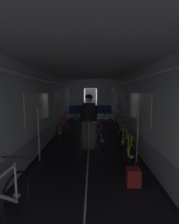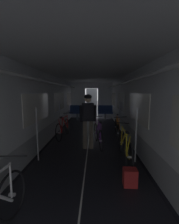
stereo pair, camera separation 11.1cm
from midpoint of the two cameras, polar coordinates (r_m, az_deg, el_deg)
train_car_shell at (r=5.31m, az=0.19°, el=6.40°), size 3.14×12.34×2.57m
bench_seat_far_left at (r=9.91m, az=-4.27°, el=0.32°), size 0.98×0.51×0.95m
bench_seat_far_right at (r=9.89m, az=6.16°, el=0.27°), size 0.98×0.51×0.95m
bicycle_orange at (r=6.10m, az=10.86°, el=-6.07°), size 0.44×1.69×0.95m
bicycle_yellow at (r=4.16m, az=13.93°, el=-12.62°), size 0.44×1.69×0.95m
bicycle_red at (r=6.14m, az=-9.19°, el=-5.95°), size 0.48×1.69×0.95m
person_cyclist_aisle at (r=4.75m, az=0.11°, el=-1.31°), size 0.55×0.42×1.73m
bicycle_purple_in_aisle at (r=5.16m, az=3.89°, el=-8.43°), size 0.44×1.68×0.94m
backpack_on_floor at (r=3.29m, az=15.88°, el=-22.40°), size 0.26×0.21×0.34m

